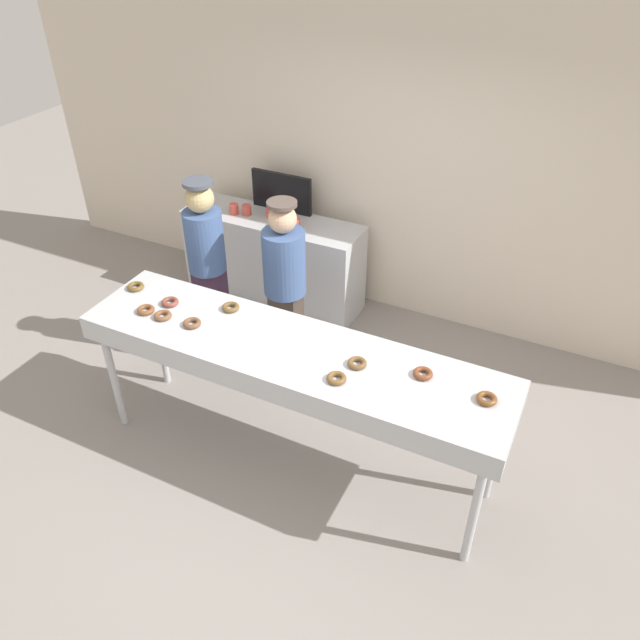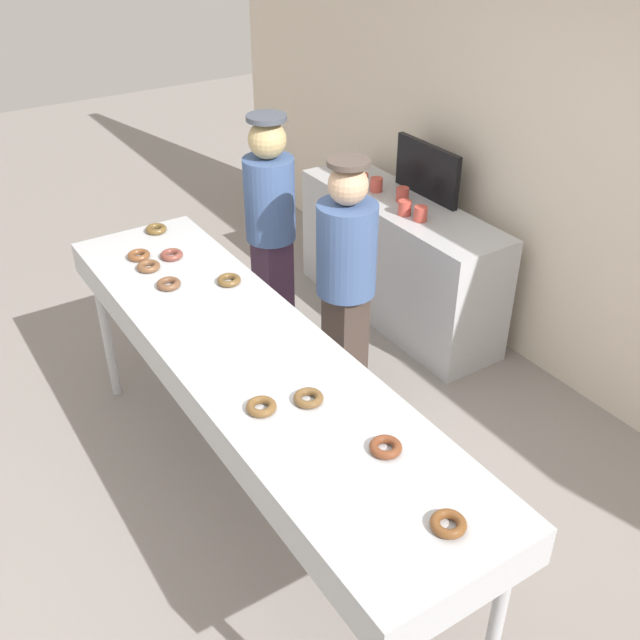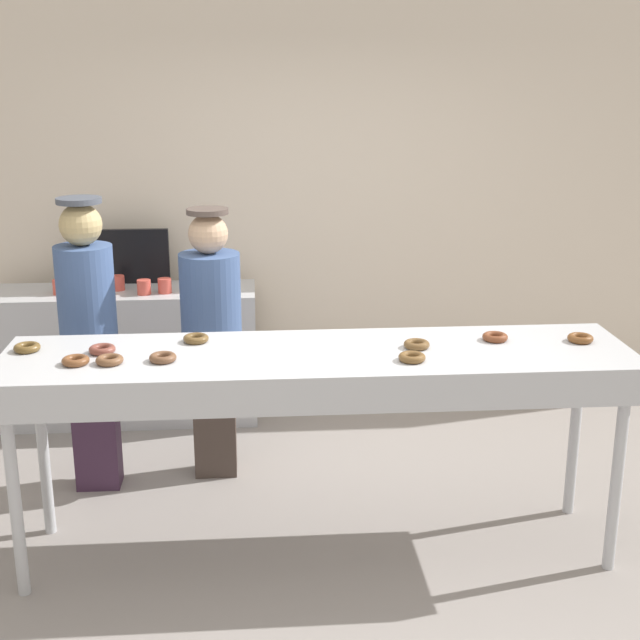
# 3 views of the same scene
# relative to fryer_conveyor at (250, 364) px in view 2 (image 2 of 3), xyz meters

# --- Properties ---
(ground_plane) EXTENTS (16.00, 16.00, 0.00)m
(ground_plane) POSITION_rel_fryer_conveyor_xyz_m (0.00, 0.00, -0.94)
(ground_plane) COLOR gray
(back_wall) EXTENTS (8.00, 0.12, 2.87)m
(back_wall) POSITION_rel_fryer_conveyor_xyz_m (0.00, 2.25, 0.49)
(back_wall) COLOR beige
(back_wall) RESTS_ON ground
(fryer_conveyor) EXTENTS (2.93, 0.71, 1.03)m
(fryer_conveyor) POSITION_rel_fryer_conveyor_xyz_m (0.00, 0.00, 0.00)
(fryer_conveyor) COLOR #B7BABF
(fryer_conveyor) RESTS_ON ground
(chocolate_donut_0) EXTENTS (0.13, 0.13, 0.03)m
(chocolate_donut_0) POSITION_rel_fryer_conveyor_xyz_m (-1.00, 0.06, 0.10)
(chocolate_donut_0) COLOR brown
(chocolate_donut_0) RESTS_ON fryer_conveyor
(chocolate_donut_1) EXTENTS (0.17, 0.17, 0.03)m
(chocolate_donut_1) POSITION_rel_fryer_conveyor_xyz_m (-0.94, -0.10, 0.10)
(chocolate_donut_1) COLOR brown
(chocolate_donut_1) RESTS_ON fryer_conveyor
(chocolate_donut_2) EXTENTS (0.17, 0.17, 0.03)m
(chocolate_donut_2) POSITION_rel_fryer_conveyor_xyz_m (-1.35, 0.12, 0.10)
(chocolate_donut_2) COLOR brown
(chocolate_donut_2) RESTS_ON fryer_conveyor
(chocolate_donut_3) EXTENTS (0.17, 0.17, 0.03)m
(chocolate_donut_3) POSITION_rel_fryer_conveyor_xyz_m (0.86, 0.11, 0.10)
(chocolate_donut_3) COLOR brown
(chocolate_donut_3) RESTS_ON fryer_conveyor
(chocolate_donut_4) EXTENTS (0.15, 0.15, 0.03)m
(chocolate_donut_4) POSITION_rel_fryer_conveyor_xyz_m (-0.71, -0.08, 0.10)
(chocolate_donut_4) COLOR brown
(chocolate_donut_4) RESTS_ON fryer_conveyor
(chocolate_donut_5) EXTENTS (0.17, 0.17, 0.03)m
(chocolate_donut_5) POSITION_rel_fryer_conveyor_xyz_m (-0.58, 0.20, 0.10)
(chocolate_donut_5) COLOR brown
(chocolate_donut_5) RESTS_ON fryer_conveyor
(chocolate_donut_6) EXTENTS (0.17, 0.17, 0.03)m
(chocolate_donut_6) POSITION_rel_fryer_conveyor_xyz_m (1.27, 0.06, 0.10)
(chocolate_donut_6) COLOR brown
(chocolate_donut_6) RESTS_ON fryer_conveyor
(chocolate_donut_7) EXTENTS (0.17, 0.17, 0.03)m
(chocolate_donut_7) POSITION_rel_fryer_conveyor_xyz_m (0.41, -0.16, 0.10)
(chocolate_donut_7) COLOR brown
(chocolate_donut_7) RESTS_ON fryer_conveyor
(chocolate_donut_8) EXTENTS (0.14, 0.14, 0.03)m
(chocolate_donut_8) POSITION_rel_fryer_conveyor_xyz_m (0.46, 0.02, 0.10)
(chocolate_donut_8) COLOR brown
(chocolate_donut_8) RESTS_ON fryer_conveyor
(chocolate_donut_9) EXTENTS (0.15, 0.15, 0.03)m
(chocolate_donut_9) POSITION_rel_fryer_conveyor_xyz_m (-1.09, -0.09, 0.10)
(chocolate_donut_9) COLOR brown
(chocolate_donut_9) RESTS_ON fryer_conveyor
(worker_baker) EXTENTS (0.31, 0.31, 1.65)m
(worker_baker) POSITION_rel_fryer_conveyor_xyz_m (-1.20, 0.79, -0.02)
(worker_baker) COLOR #392238
(worker_baker) RESTS_ON ground
(worker_assistant) EXTENTS (0.34, 0.34, 1.56)m
(worker_assistant) POSITION_rel_fryer_conveyor_xyz_m (-0.54, 0.90, -0.06)
(worker_assistant) COLOR #3F332C
(worker_assistant) RESTS_ON ground
(prep_counter) EXTENTS (1.76, 0.51, 0.89)m
(prep_counter) POSITION_rel_fryer_conveyor_xyz_m (-1.17, 1.80, -0.50)
(prep_counter) COLOR #B7BABF
(prep_counter) RESTS_ON ground
(paper_cup_0) EXTENTS (0.09, 0.09, 0.10)m
(paper_cup_0) POSITION_rel_fryer_conveyor_xyz_m (-1.54, 1.74, -0.01)
(paper_cup_0) COLOR #CC4C3F
(paper_cup_0) RESTS_ON prep_counter
(paper_cup_1) EXTENTS (0.09, 0.09, 0.10)m
(paper_cup_1) POSITION_rel_fryer_conveyor_xyz_m (-1.00, 1.69, -0.01)
(paper_cup_1) COLOR #CC4C3F
(paper_cup_1) RESTS_ON prep_counter
(paper_cup_2) EXTENTS (0.09, 0.09, 0.10)m
(paper_cup_2) POSITION_rel_fryer_conveyor_xyz_m (-1.19, 1.82, -0.01)
(paper_cup_2) COLOR #CC4C3F
(paper_cup_2) RESTS_ON prep_counter
(paper_cup_3) EXTENTS (0.09, 0.09, 0.10)m
(paper_cup_3) POSITION_rel_fryer_conveyor_xyz_m (-0.87, 1.72, -0.01)
(paper_cup_3) COLOR #CC4C3F
(paper_cup_3) RESTS_ON prep_counter
(paper_cup_4) EXTENTS (0.09, 0.09, 0.10)m
(paper_cup_4) POSITION_rel_fryer_conveyor_xyz_m (-1.42, 1.77, -0.01)
(paper_cup_4) COLOR #CC4C3F
(paper_cup_4) RESTS_ON prep_counter
(menu_display) EXTENTS (0.62, 0.04, 0.37)m
(menu_display) POSITION_rel_fryer_conveyor_xyz_m (-1.17, 2.01, 0.13)
(menu_display) COLOR black
(menu_display) RESTS_ON prep_counter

